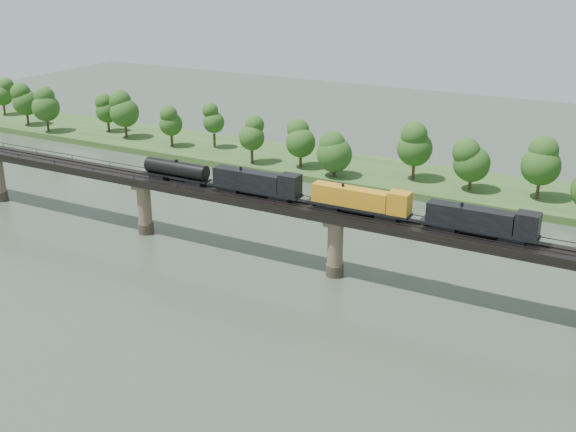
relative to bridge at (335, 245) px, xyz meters
The scene contains 6 objects.
ground 30.49m from the bridge, 90.00° to the right, with size 400.00×400.00×0.00m, color #334032.
far_bank 55.20m from the bridge, 90.00° to the left, with size 300.00×24.00×1.60m, color #2F5120.
bridge is the anchor object (origin of this frame).
bridge_superstructure 6.33m from the bridge, 90.00° to the left, with size 220.00×4.90×0.75m.
far_treeline 51.30m from the bridge, 99.23° to the left, with size 289.06×17.54×13.60m.
freight_train 8.70m from the bridge, behind, with size 70.46×2.75×4.85m.
Camera 1 is at (45.95, -69.91, 51.28)m, focal length 45.00 mm.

